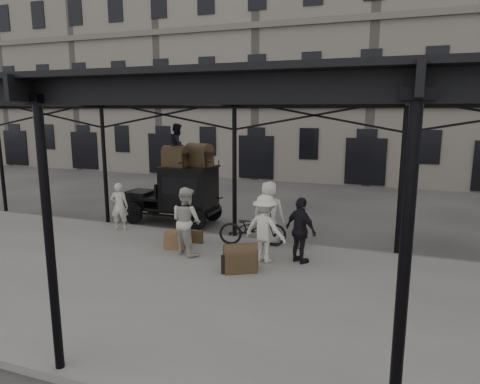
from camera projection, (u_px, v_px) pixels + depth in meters
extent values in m
plane|color=#383533|center=(210.00, 259.00, 12.21)|extent=(120.00, 120.00, 0.00)
cube|color=slate|center=(176.00, 283.00, 10.36)|extent=(28.00, 8.00, 0.15)
cylinder|color=black|center=(1.00, 162.00, 17.06)|extent=(0.14, 0.14, 4.30)
cylinder|color=black|center=(235.00, 175.00, 13.65)|extent=(0.14, 0.14, 4.30)
cylinder|color=black|center=(50.00, 247.00, 6.47)|extent=(0.14, 0.14, 4.30)
cube|color=black|center=(234.00, 101.00, 13.21)|extent=(22.00, 0.10, 0.45)
cube|color=black|center=(36.00, 89.00, 6.03)|extent=(22.00, 0.10, 0.45)
cube|color=black|center=(176.00, 90.00, 9.77)|extent=(22.50, 9.00, 0.08)
cube|color=silver|center=(176.00, 87.00, 9.76)|extent=(18.00, 7.00, 0.04)
cube|color=slate|center=(323.00, 66.00, 27.48)|extent=(64.00, 8.00, 14.00)
cylinder|color=black|center=(133.00, 213.00, 16.00)|extent=(0.80, 0.10, 0.80)
cylinder|color=black|center=(153.00, 205.00, 17.33)|extent=(0.80, 0.10, 0.80)
cylinder|color=black|center=(195.00, 219.00, 15.12)|extent=(0.80, 0.10, 0.80)
cylinder|color=black|center=(212.00, 211.00, 16.44)|extent=(0.80, 0.10, 0.80)
cube|color=black|center=(172.00, 208.00, 16.21)|extent=(3.60, 1.25, 0.12)
cube|color=black|center=(141.00, 198.00, 16.62)|extent=(0.90, 1.00, 0.55)
cube|color=black|center=(131.00, 197.00, 16.78)|extent=(0.06, 0.70, 0.55)
cube|color=black|center=(159.00, 197.00, 16.33)|extent=(0.70, 1.30, 0.10)
cube|color=black|center=(189.00, 188.00, 15.81)|extent=(1.80, 1.45, 1.55)
cube|color=black|center=(179.00, 186.00, 15.10)|extent=(1.40, 0.02, 0.60)
cube|color=black|center=(188.00, 167.00, 15.66)|extent=(1.90, 1.55, 0.06)
imported|color=beige|center=(119.00, 206.00, 14.56)|extent=(0.70, 0.58, 1.64)
imported|color=beige|center=(186.00, 221.00, 12.07)|extent=(1.16, 1.06, 1.94)
imported|color=beige|center=(269.00, 213.00, 13.05)|extent=(1.02, 0.74, 1.94)
imported|color=black|center=(301.00, 230.00, 11.38)|extent=(1.12, 0.94, 1.79)
imported|color=silver|center=(265.00, 229.00, 11.47)|extent=(1.30, 0.91, 1.84)
imported|color=black|center=(253.00, 228.00, 12.93)|extent=(2.15, 1.20, 1.07)
imported|color=black|center=(178.00, 145.00, 15.53)|extent=(0.76, 0.88, 1.55)
cube|color=brown|center=(175.00, 240.00, 12.72)|extent=(0.70, 0.59, 0.50)
cube|color=#4A3B22|center=(298.00, 239.00, 12.88)|extent=(0.17, 0.60, 0.45)
cube|color=#4A3B22|center=(194.00, 236.00, 13.25)|extent=(0.60, 0.15, 0.40)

